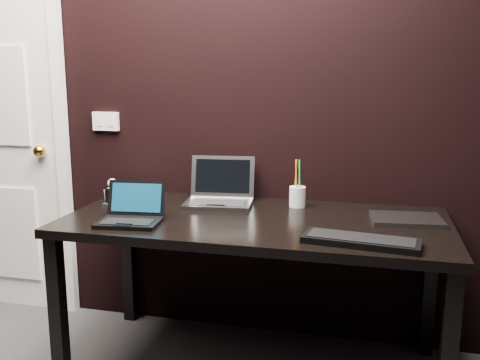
% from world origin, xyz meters
% --- Properties ---
extents(wall_back, '(4.00, 0.00, 4.00)m').
position_xyz_m(wall_back, '(0.00, 1.80, 1.30)').
color(wall_back, black).
rests_on(wall_back, ground).
extents(wall_switch, '(0.15, 0.02, 0.10)m').
position_xyz_m(wall_switch, '(-0.62, 1.79, 1.12)').
color(wall_switch, silver).
rests_on(wall_switch, wall_back).
extents(desk, '(1.70, 0.80, 0.74)m').
position_xyz_m(desk, '(0.30, 1.40, 0.66)').
color(desk, black).
rests_on(desk, ground).
extents(netbook, '(0.29, 0.26, 0.17)m').
position_xyz_m(netbook, '(-0.20, 1.19, 0.77)').
color(netbook, black).
rests_on(netbook, desk).
extents(silver_laptop, '(0.35, 0.33, 0.22)m').
position_xyz_m(silver_laptop, '(0.07, 1.61, 0.78)').
color(silver_laptop, '#9FA0A5').
rests_on(silver_laptop, desk).
extents(ext_keyboard, '(0.45, 0.20, 0.03)m').
position_xyz_m(ext_keyboard, '(0.77, 1.13, 0.75)').
color(ext_keyboard, black).
rests_on(ext_keyboard, desk).
extents(closed_laptop, '(0.32, 0.25, 0.02)m').
position_xyz_m(closed_laptop, '(0.95, 1.50, 0.75)').
color(closed_laptop, '#9C9CA1').
rests_on(closed_laptop, desk).
extents(desk_phone, '(0.22, 0.18, 0.11)m').
position_xyz_m(desk_phone, '(-0.43, 1.62, 0.78)').
color(desk_phone, white).
rests_on(desk_phone, desk).
extents(mobile_phone, '(0.06, 0.05, 0.09)m').
position_xyz_m(mobile_phone, '(-0.43, 1.43, 0.77)').
color(mobile_phone, black).
rests_on(mobile_phone, desk).
extents(pen_cup, '(0.09, 0.09, 0.23)m').
position_xyz_m(pen_cup, '(0.45, 1.65, 0.79)').
color(pen_cup, silver).
rests_on(pen_cup, desk).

